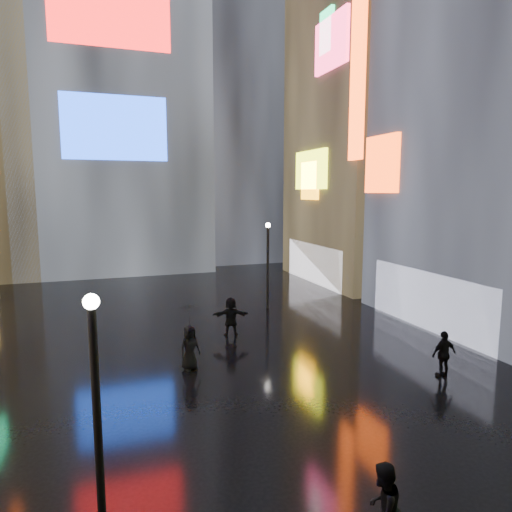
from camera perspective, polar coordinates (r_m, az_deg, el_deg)
name	(u,v)px	position (r m, az deg, el deg)	size (l,w,h in m)	color
ground	(203,334)	(23.14, -6.67, -9.68)	(140.00, 140.00, 0.00)	black
building_right_far	(374,101)	(38.36, 14.48, 18.25)	(10.28, 12.00, 28.00)	black
tower_main	(107,35)	(47.63, -18.08, 24.75)	(16.00, 14.20, 42.00)	black
tower_flank_right	(229,95)	(50.47, -3.34, 19.45)	(12.00, 12.00, 34.00)	black
lamp_near	(97,411)	(9.53, -19.28, -17.81)	(0.30, 0.30, 5.20)	black
lamp_far	(268,260)	(27.37, 1.49, -0.52)	(0.30, 0.30, 5.20)	black
pedestrian_1	(382,509)	(10.39, 15.49, -28.20)	(0.91, 0.71, 1.87)	black
pedestrian_3	(444,354)	(19.14, 22.44, -11.25)	(1.05, 0.44, 1.79)	black
pedestrian_4	(190,348)	(18.62, -8.28, -11.28)	(0.87, 0.57, 1.78)	black
pedestrian_5	(231,317)	(22.53, -3.16, -7.58)	(1.78, 0.57, 1.92)	black
umbrella_2	(189,315)	(18.23, -8.36, -7.36)	(0.94, 0.96, 0.86)	black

